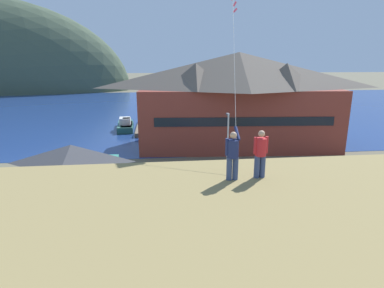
{
  "coord_description": "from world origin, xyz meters",
  "views": [
    {
      "loc": [
        -2.82,
        -18.79,
        11.47
      ],
      "look_at": [
        0.28,
        9.0,
        4.06
      ],
      "focal_mm": 29.38,
      "sensor_mm": 36.0,
      "label": 1
    }
  ],
  "objects_px": {
    "storage_shed_near_lot": "(74,174)",
    "parked_car_mid_row_far": "(290,179)",
    "parked_car_front_row_red": "(134,220)",
    "parked_car_mid_row_near": "(242,184)",
    "parked_car_front_row_end": "(299,207)",
    "person_kite_flyer": "(233,154)",
    "parked_car_mid_row_center": "(360,180)",
    "parking_light_pole": "(228,141)",
    "moored_boat_inner_slip": "(127,126)",
    "harbor_lodge": "(238,98)",
    "moored_boat_wharfside": "(125,125)",
    "person_companion": "(260,153)",
    "wharf_dock": "(146,127)",
    "moored_boat_outer_mooring": "(165,127)",
    "parked_car_corner_spot": "(181,182)"
  },
  "relations": [
    {
      "from": "harbor_lodge",
      "to": "parked_car_mid_row_near",
      "type": "relative_size",
      "value": 6.47
    },
    {
      "from": "parked_car_mid_row_near",
      "to": "parked_car_mid_row_center",
      "type": "xyz_separation_m",
      "value": [
        10.86,
        -0.28,
        0.0
      ]
    },
    {
      "from": "harbor_lodge",
      "to": "moored_boat_wharfside",
      "type": "xyz_separation_m",
      "value": [
        -16.39,
        12.75,
        -5.97
      ]
    },
    {
      "from": "parked_car_mid_row_center",
      "to": "person_companion",
      "type": "bearing_deg",
      "value": -135.14
    },
    {
      "from": "parked_car_corner_spot",
      "to": "person_companion",
      "type": "bearing_deg",
      "value": -83.97
    },
    {
      "from": "parked_car_mid_row_near",
      "to": "person_companion",
      "type": "height_order",
      "value": "person_companion"
    },
    {
      "from": "parked_car_mid_row_far",
      "to": "parked_car_mid_row_center",
      "type": "bearing_deg",
      "value": -9.09
    },
    {
      "from": "storage_shed_near_lot",
      "to": "parked_car_front_row_end",
      "type": "xyz_separation_m",
      "value": [
        17.06,
        -4.58,
        -1.58
      ]
    },
    {
      "from": "parking_light_pole",
      "to": "parked_car_mid_row_near",
      "type": "bearing_deg",
      "value": -84.78
    },
    {
      "from": "moored_boat_wharfside",
      "to": "harbor_lodge",
      "type": "bearing_deg",
      "value": -37.89
    },
    {
      "from": "moored_boat_inner_slip",
      "to": "parked_car_corner_spot",
      "type": "distance_m",
      "value": 28.1
    },
    {
      "from": "moored_boat_outer_mooring",
      "to": "person_companion",
      "type": "relative_size",
      "value": 3.23
    },
    {
      "from": "person_kite_flyer",
      "to": "parked_car_front_row_end",
      "type": "bearing_deg",
      "value": 52.25
    },
    {
      "from": "parked_car_front_row_end",
      "to": "parking_light_pole",
      "type": "distance_m",
      "value": 10.22
    },
    {
      "from": "parked_car_mid_row_far",
      "to": "parked_car_mid_row_near",
      "type": "height_order",
      "value": "same"
    },
    {
      "from": "moored_boat_inner_slip",
      "to": "parked_car_mid_row_near",
      "type": "relative_size",
      "value": 1.34
    },
    {
      "from": "moored_boat_outer_mooring",
      "to": "parked_car_front_row_red",
      "type": "bearing_deg",
      "value": -95.36
    },
    {
      "from": "moored_boat_inner_slip",
      "to": "person_companion",
      "type": "distance_m",
      "value": 44.46
    },
    {
      "from": "moored_boat_outer_mooring",
      "to": "parked_car_front_row_end",
      "type": "distance_m",
      "value": 33.06
    },
    {
      "from": "parking_light_pole",
      "to": "person_kite_flyer",
      "type": "relative_size",
      "value": 3.47
    },
    {
      "from": "parking_light_pole",
      "to": "person_kite_flyer",
      "type": "bearing_deg",
      "value": -102.48
    },
    {
      "from": "wharf_dock",
      "to": "moored_boat_wharfside",
      "type": "distance_m",
      "value": 3.64
    },
    {
      "from": "parked_car_corner_spot",
      "to": "parked_car_front_row_red",
      "type": "height_order",
      "value": "same"
    },
    {
      "from": "parking_light_pole",
      "to": "moored_boat_outer_mooring",
      "type": "bearing_deg",
      "value": 103.83
    },
    {
      "from": "wharf_dock",
      "to": "parking_light_pole",
      "type": "xyz_separation_m",
      "value": [
        8.76,
        -24.65,
        3.5
      ]
    },
    {
      "from": "moored_boat_inner_slip",
      "to": "parked_car_mid_row_center",
      "type": "xyz_separation_m",
      "value": [
        23.25,
        -28.54,
        0.34
      ]
    },
    {
      "from": "moored_boat_inner_slip",
      "to": "parked_car_mid_row_far",
      "type": "relative_size",
      "value": 1.35
    },
    {
      "from": "parked_car_front_row_end",
      "to": "parking_light_pole",
      "type": "height_order",
      "value": "parking_light_pole"
    },
    {
      "from": "parked_car_corner_spot",
      "to": "parked_car_front_row_red",
      "type": "bearing_deg",
      "value": -119.81
    },
    {
      "from": "moored_boat_inner_slip",
      "to": "person_companion",
      "type": "relative_size",
      "value": 3.32
    },
    {
      "from": "wharf_dock",
      "to": "parked_car_corner_spot",
      "type": "distance_m",
      "value": 28.18
    },
    {
      "from": "parking_light_pole",
      "to": "parked_car_front_row_red",
      "type": "bearing_deg",
      "value": -131.32
    },
    {
      "from": "moored_boat_wharfside",
      "to": "parked_car_mid_row_far",
      "type": "bearing_deg",
      "value": -58.35
    },
    {
      "from": "moored_boat_wharfside",
      "to": "parked_car_mid_row_center",
      "type": "bearing_deg",
      "value": -51.11
    },
    {
      "from": "moored_boat_outer_mooring",
      "to": "parked_car_mid_row_center",
      "type": "distance_m",
      "value": 31.98
    },
    {
      "from": "parked_car_mid_row_near",
      "to": "parked_car_front_row_end",
      "type": "bearing_deg",
      "value": -58.38
    },
    {
      "from": "storage_shed_near_lot",
      "to": "moored_boat_inner_slip",
      "type": "xyz_separation_m",
      "value": [
        1.66,
        28.58,
        -1.92
      ]
    },
    {
      "from": "harbor_lodge",
      "to": "person_companion",
      "type": "xyz_separation_m",
      "value": [
        -7.2,
        -30.91,
        1.63
      ]
    },
    {
      "from": "wharf_dock",
      "to": "parked_car_front_row_red",
      "type": "distance_m",
      "value": 34.44
    },
    {
      "from": "moored_boat_outer_mooring",
      "to": "parked_car_mid_row_near",
      "type": "height_order",
      "value": "moored_boat_outer_mooring"
    },
    {
      "from": "moored_boat_outer_mooring",
      "to": "parked_car_corner_spot",
      "type": "relative_size",
      "value": 1.32
    },
    {
      "from": "parked_car_front_row_end",
      "to": "person_kite_flyer",
      "type": "height_order",
      "value": "person_kite_flyer"
    },
    {
      "from": "wharf_dock",
      "to": "moored_boat_outer_mooring",
      "type": "height_order",
      "value": "moored_boat_outer_mooring"
    },
    {
      "from": "harbor_lodge",
      "to": "wharf_dock",
      "type": "relative_size",
      "value": 2.15
    },
    {
      "from": "harbor_lodge",
      "to": "parked_car_mid_row_center",
      "type": "xyz_separation_m",
      "value": [
        7.24,
        -16.55,
        -5.63
      ]
    },
    {
      "from": "storage_shed_near_lot",
      "to": "parked_car_mid_row_far",
      "type": "bearing_deg",
      "value": 3.14
    },
    {
      "from": "storage_shed_near_lot",
      "to": "parked_car_mid_row_near",
      "type": "height_order",
      "value": "storage_shed_near_lot"
    },
    {
      "from": "moored_boat_outer_mooring",
      "to": "parked_car_front_row_red",
      "type": "relative_size",
      "value": 1.29
    },
    {
      "from": "storage_shed_near_lot",
      "to": "parked_car_front_row_red",
      "type": "bearing_deg",
      "value": -45.47
    },
    {
      "from": "moored_boat_outer_mooring",
      "to": "parked_car_mid_row_near",
      "type": "xyz_separation_m",
      "value": [
        5.96,
        -26.92,
        0.34
      ]
    }
  ]
}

